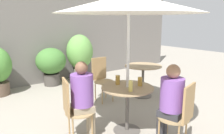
{
  "coord_description": "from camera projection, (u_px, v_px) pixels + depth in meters",
  "views": [
    {
      "loc": [
        -2.07,
        -2.47,
        1.76
      ],
      "look_at": [
        0.09,
        0.38,
        0.99
      ],
      "focal_mm": 35.0,
      "sensor_mm": 36.0,
      "label": 1
    }
  ],
  "objects": [
    {
      "name": "storefront_wall",
      "position": [
        40.0,
        30.0,
        5.94
      ],
      "size": [
        10.0,
        0.06,
        3.0
      ],
      "color": "slate",
      "rests_on": "ground_plane"
    },
    {
      "name": "cafe_table_near",
      "position": [
        127.0,
        97.0,
        3.43
      ],
      "size": [
        0.82,
        0.82,
        0.74
      ],
      "color": "#514C47",
      "rests_on": "ground_plane"
    },
    {
      "name": "ground_plane",
      "position": [
        122.0,
        131.0,
        3.51
      ],
      "size": [
        20.0,
        20.0,
        0.0
      ],
      "primitive_type": "plane",
      "color": "gray"
    },
    {
      "name": "potted_plant_2",
      "position": [
        80.0,
        54.0,
        6.38
      ],
      "size": [
        0.77,
        0.77,
        1.35
      ],
      "color": "slate",
      "rests_on": "ground_plane"
    },
    {
      "name": "potted_plant_1",
      "position": [
        51.0,
        63.0,
        5.91
      ],
      "size": [
        0.8,
        0.8,
        1.03
      ],
      "color": "#47423D",
      "rests_on": "ground_plane"
    },
    {
      "name": "seated_person_0",
      "position": [
        83.0,
        94.0,
        3.14
      ],
      "size": [
        0.37,
        0.35,
        1.19
      ],
      "rotation": [
        0.0,
        0.0,
        1.3
      ],
      "color": "gray",
      "rests_on": "ground_plane"
    },
    {
      "name": "seated_person_1",
      "position": [
        171.0,
        99.0,
        2.97
      ],
      "size": [
        0.34,
        0.36,
        1.19
      ],
      "rotation": [
        0.0,
        0.0,
        3.4
      ],
      "color": "#2D2D33",
      "rests_on": "ground_plane"
    },
    {
      "name": "umbrella",
      "position": [
        129.0,
        4.0,
        3.13
      ],
      "size": [
        2.17,
        2.17,
        2.13
      ],
      "color": "silver",
      "rests_on": "ground_plane"
    },
    {
      "name": "cafe_table_far",
      "position": [
        143.0,
        72.0,
        5.04
      ],
      "size": [
        0.85,
        0.85,
        0.74
      ],
      "color": "#514C47",
      "rests_on": "ground_plane"
    },
    {
      "name": "beer_glass_0",
      "position": [
        131.0,
        86.0,
        3.17
      ],
      "size": [
        0.06,
        0.06,
        0.16
      ],
      "color": "#DBC65B",
      "rests_on": "cafe_table_near"
    },
    {
      "name": "bistro_chair_1",
      "position": [
        181.0,
        112.0,
        2.91
      ],
      "size": [
        0.44,
        0.46,
        0.95
      ],
      "rotation": [
        0.0,
        0.0,
        -2.88
      ],
      "color": "#997F56",
      "rests_on": "ground_plane"
    },
    {
      "name": "bistro_chair_0",
      "position": [
        73.0,
        106.0,
        3.11
      ],
      "size": [
        0.46,
        0.45,
        0.95
      ],
      "rotation": [
        0.0,
        0.0,
        1.3
      ],
      "color": "#997F56",
      "rests_on": "ground_plane"
    },
    {
      "name": "bistro_chair_3",
      "position": [
        101.0,
        75.0,
        4.81
      ],
      "size": [
        0.43,
        0.43,
        0.95
      ],
      "rotation": [
        0.0,
        0.0,
        6.26
      ],
      "color": "#997F56",
      "rests_on": "ground_plane"
    },
    {
      "name": "beer_glass_1",
      "position": [
        140.0,
        82.0,
        3.44
      ],
      "size": [
        0.07,
        0.07,
        0.14
      ],
      "color": "#B28433",
      "rests_on": "cafe_table_near"
    },
    {
      "name": "beer_glass_2",
      "position": [
        118.0,
        80.0,
        3.52
      ],
      "size": [
        0.07,
        0.07,
        0.15
      ],
      "color": "#B28433",
      "rests_on": "cafe_table_near"
    }
  ]
}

